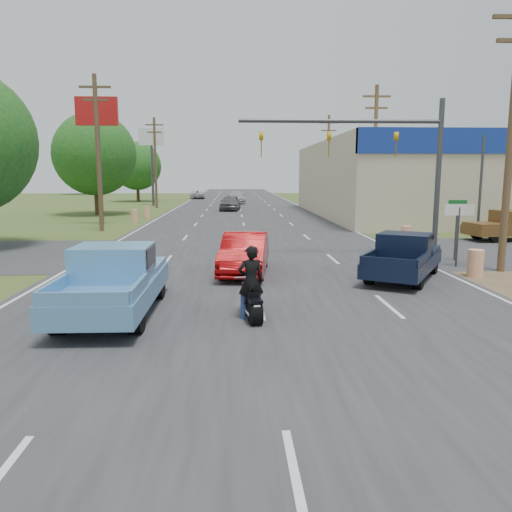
{
  "coord_description": "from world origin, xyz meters",
  "views": [
    {
      "loc": [
        -0.72,
        -5.37,
        3.64
      ],
      "look_at": [
        -0.08,
        9.07,
        1.3
      ],
      "focal_mm": 35.0,
      "sensor_mm": 36.0,
      "label": 1
    }
  ],
  "objects_px": {
    "rider": "(251,285)",
    "distant_car_silver": "(236,198)",
    "brown_pickup": "(510,225)",
    "distant_car_grey": "(230,203)",
    "red_convertible": "(245,254)",
    "blue_pickup": "(115,279)",
    "navy_pickup": "(404,256)",
    "motorcycle": "(251,303)",
    "distant_car_white": "(197,194)"
  },
  "relations": [
    {
      "from": "brown_pickup",
      "to": "blue_pickup",
      "type": "bearing_deg",
      "value": 119.12
    },
    {
      "from": "blue_pickup",
      "to": "distant_car_grey",
      "type": "relative_size",
      "value": 1.16
    },
    {
      "from": "motorcycle",
      "to": "rider",
      "type": "height_order",
      "value": "rider"
    },
    {
      "from": "distant_car_grey",
      "to": "brown_pickup",
      "type": "bearing_deg",
      "value": -51.68
    },
    {
      "from": "distant_car_grey",
      "to": "motorcycle",
      "type": "bearing_deg",
      "value": -82.85
    },
    {
      "from": "navy_pickup",
      "to": "distant_car_white",
      "type": "xyz_separation_m",
      "value": [
        -11.84,
        62.55,
        -0.15
      ]
    },
    {
      "from": "motorcycle",
      "to": "rider",
      "type": "bearing_deg",
      "value": 90.0
    },
    {
      "from": "rider",
      "to": "blue_pickup",
      "type": "height_order",
      "value": "blue_pickup"
    },
    {
      "from": "red_convertible",
      "to": "navy_pickup",
      "type": "distance_m",
      "value": 5.78
    },
    {
      "from": "motorcycle",
      "to": "distant_car_white",
      "type": "bearing_deg",
      "value": 85.65
    },
    {
      "from": "red_convertible",
      "to": "distant_car_white",
      "type": "bearing_deg",
      "value": 102.13
    },
    {
      "from": "motorcycle",
      "to": "navy_pickup",
      "type": "distance_m",
      "value": 7.51
    },
    {
      "from": "distant_car_grey",
      "to": "red_convertible",
      "type": "bearing_deg",
      "value": -82.7
    },
    {
      "from": "motorcycle",
      "to": "distant_car_silver",
      "type": "bearing_deg",
      "value": 80.48
    },
    {
      "from": "distant_car_silver",
      "to": "distant_car_white",
      "type": "xyz_separation_m",
      "value": [
        -6.13,
        14.08,
        -0.12
      ]
    },
    {
      "from": "motorcycle",
      "to": "red_convertible",
      "type": "bearing_deg",
      "value": 80.69
    },
    {
      "from": "motorcycle",
      "to": "rider",
      "type": "relative_size",
      "value": 1.07
    },
    {
      "from": "distant_car_grey",
      "to": "distant_car_silver",
      "type": "relative_size",
      "value": 0.88
    },
    {
      "from": "red_convertible",
      "to": "motorcycle",
      "type": "bearing_deg",
      "value": -83.31
    },
    {
      "from": "blue_pickup",
      "to": "distant_car_silver",
      "type": "xyz_separation_m",
      "value": [
        3.52,
        52.64,
        -0.14
      ]
    },
    {
      "from": "red_convertible",
      "to": "brown_pickup",
      "type": "distance_m",
      "value": 17.61
    },
    {
      "from": "navy_pickup",
      "to": "motorcycle",
      "type": "bearing_deg",
      "value": -108.18
    },
    {
      "from": "rider",
      "to": "distant_car_silver",
      "type": "xyz_separation_m",
      "value": [
        -0.07,
        53.37,
        -0.12
      ]
    },
    {
      "from": "motorcycle",
      "to": "distant_car_grey",
      "type": "bearing_deg",
      "value": 81.53
    },
    {
      "from": "blue_pickup",
      "to": "navy_pickup",
      "type": "xyz_separation_m",
      "value": [
        9.23,
        4.17,
        -0.11
      ]
    },
    {
      "from": "rider",
      "to": "distant_car_silver",
      "type": "distance_m",
      "value": 53.37
    },
    {
      "from": "red_convertible",
      "to": "rider",
      "type": "distance_m",
      "value": 6.03
    },
    {
      "from": "red_convertible",
      "to": "distant_car_silver",
      "type": "relative_size",
      "value": 0.85
    },
    {
      "from": "red_convertible",
      "to": "distant_car_silver",
      "type": "xyz_separation_m",
      "value": [
        -0.04,
        47.34,
        0.03
      ]
    },
    {
      "from": "motorcycle",
      "to": "blue_pickup",
      "type": "relative_size",
      "value": 0.35
    },
    {
      "from": "brown_pickup",
      "to": "distant_car_white",
      "type": "bearing_deg",
      "value": 13.95
    },
    {
      "from": "navy_pickup",
      "to": "brown_pickup",
      "type": "bearing_deg",
      "value": 77.33
    },
    {
      "from": "distant_car_grey",
      "to": "blue_pickup",
      "type": "bearing_deg",
      "value": -88.04
    },
    {
      "from": "blue_pickup",
      "to": "brown_pickup",
      "type": "height_order",
      "value": "blue_pickup"
    },
    {
      "from": "blue_pickup",
      "to": "distant_car_grey",
      "type": "bearing_deg",
      "value": 86.16
    },
    {
      "from": "navy_pickup",
      "to": "distant_car_silver",
      "type": "distance_m",
      "value": 48.8
    },
    {
      "from": "rider",
      "to": "blue_pickup",
      "type": "relative_size",
      "value": 0.33
    },
    {
      "from": "brown_pickup",
      "to": "red_convertible",
      "type": "bearing_deg",
      "value": 112.43
    },
    {
      "from": "navy_pickup",
      "to": "distant_car_silver",
      "type": "relative_size",
      "value": 0.95
    },
    {
      "from": "blue_pickup",
      "to": "brown_pickup",
      "type": "bearing_deg",
      "value": 37.52
    },
    {
      "from": "rider",
      "to": "navy_pickup",
      "type": "relative_size",
      "value": 0.35
    },
    {
      "from": "rider",
      "to": "distant_car_silver",
      "type": "relative_size",
      "value": 0.33
    },
    {
      "from": "rider",
      "to": "distant_car_grey",
      "type": "distance_m",
      "value": 40.19
    },
    {
      "from": "navy_pickup",
      "to": "blue_pickup",
      "type": "bearing_deg",
      "value": -125.12
    },
    {
      "from": "distant_car_grey",
      "to": "distant_car_silver",
      "type": "xyz_separation_m",
      "value": [
        0.72,
        13.19,
        -0.02
      ]
    },
    {
      "from": "blue_pickup",
      "to": "navy_pickup",
      "type": "distance_m",
      "value": 10.13
    },
    {
      "from": "brown_pickup",
      "to": "distant_car_silver",
      "type": "xyz_separation_m",
      "value": [
        -15.2,
        38.37,
        -0.07
      ]
    },
    {
      "from": "blue_pickup",
      "to": "distant_car_silver",
      "type": "height_order",
      "value": "blue_pickup"
    },
    {
      "from": "brown_pickup",
      "to": "distant_car_grey",
      "type": "distance_m",
      "value": 29.8
    },
    {
      "from": "distant_car_silver",
      "to": "brown_pickup",
      "type": "bearing_deg",
      "value": -70.49
    }
  ]
}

